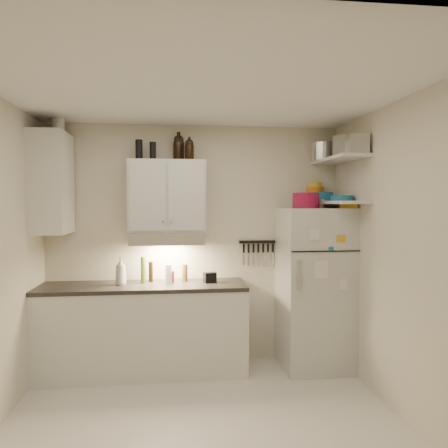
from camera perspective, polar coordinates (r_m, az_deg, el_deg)
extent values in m
cube|color=silver|center=(3.75, -2.40, -25.32)|extent=(3.20, 3.00, 0.02)
cube|color=white|center=(3.42, -2.49, 17.28)|extent=(3.20, 3.00, 0.02)
cube|color=beige|center=(4.83, -3.80, -2.63)|extent=(3.20, 0.02, 2.60)
cube|color=beige|center=(3.81, 22.54, -4.29)|extent=(0.02, 3.00, 2.60)
cube|color=silver|center=(4.69, -10.48, -13.54)|extent=(2.10, 0.60, 0.88)
cube|color=#2A2724|center=(4.59, -10.53, -8.01)|extent=(2.10, 0.62, 0.04)
cube|color=silver|center=(4.63, -7.43, 3.62)|extent=(0.80, 0.33, 0.75)
cube|color=silver|center=(4.65, -21.62, 4.98)|extent=(0.33, 0.55, 1.00)
cube|color=silver|center=(4.58, -7.40, -1.82)|extent=(0.76, 0.46, 0.12)
cube|color=silver|center=(4.79, 11.71, -8.18)|extent=(0.70, 0.68, 1.70)
cube|color=silver|center=(4.67, 14.76, 8.16)|extent=(0.30, 0.95, 0.03)
cube|color=silver|center=(4.64, 14.70, 2.75)|extent=(0.30, 0.95, 0.03)
cube|color=black|center=(4.89, 4.43, -2.33)|extent=(0.42, 0.02, 0.03)
cylinder|color=maroon|center=(4.59, 10.64, 3.04)|extent=(0.32, 0.32, 0.16)
cube|color=gold|center=(4.61, 15.86, 2.43)|extent=(0.23, 0.25, 0.07)
cylinder|color=silver|center=(4.72, 12.65, 2.60)|extent=(0.06, 0.06, 0.09)
cylinder|color=silver|center=(4.91, 12.83, 9.19)|extent=(0.29, 0.29, 0.19)
cube|color=#AAAAAD|center=(4.67, 15.90, 9.72)|extent=(0.28, 0.26, 0.23)
cube|color=#AAAAAD|center=(4.37, 17.00, 9.91)|extent=(0.20, 0.20, 0.18)
cylinder|color=#1B6594|center=(4.94, 12.67, 3.50)|extent=(0.24, 0.24, 0.10)
cylinder|color=#BF6311|center=(4.98, 11.83, 4.40)|extent=(0.19, 0.19, 0.06)
cylinder|color=gold|center=(4.98, 11.84, 5.02)|extent=(0.15, 0.15, 0.05)
cylinder|color=#1B6594|center=(4.62, 15.11, 3.28)|extent=(0.23, 0.23, 0.06)
cylinder|color=black|center=(4.69, -9.29, 9.36)|extent=(0.08, 0.08, 0.19)
cylinder|color=black|center=(4.70, -11.04, 9.46)|extent=(0.08, 0.08, 0.21)
cylinder|color=silver|center=(4.76, -20.83, 12.00)|extent=(0.14, 0.14, 0.16)
imported|color=silver|center=(4.58, -13.34, -5.81)|extent=(0.15, 0.15, 0.31)
cylinder|color=brown|center=(4.68, -5.14, -6.38)|extent=(0.07, 0.07, 0.18)
cylinder|color=#4A6318|center=(4.64, -10.49, -5.92)|extent=(0.07, 0.07, 0.28)
cylinder|color=black|center=(4.70, -9.53, -6.18)|extent=(0.05, 0.05, 0.21)
cylinder|color=silver|center=(4.57, -7.25, -6.50)|extent=(0.07, 0.07, 0.20)
cylinder|color=maroon|center=(4.64, -6.90, -6.84)|extent=(0.06, 0.06, 0.12)
cube|color=black|center=(4.61, -1.87, -7.00)|extent=(0.14, 0.12, 0.11)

